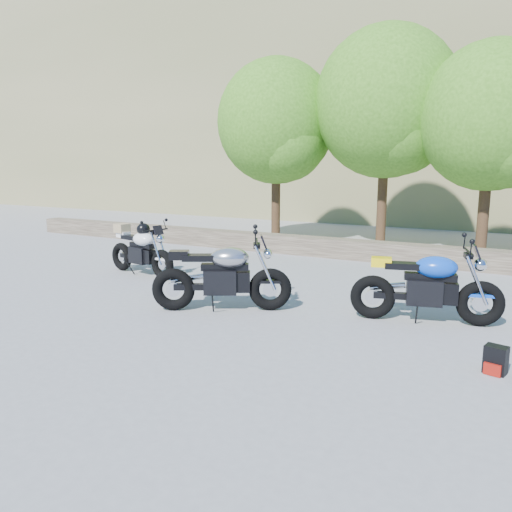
# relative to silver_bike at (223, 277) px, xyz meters

# --- Properties ---
(ground) EXTENTS (90.00, 90.00, 0.00)m
(ground) POSITION_rel_silver_bike_xyz_m (-0.21, 0.18, -0.58)
(ground) COLOR gray
(ground) RESTS_ON ground
(stone_wall) EXTENTS (22.00, 0.55, 0.50)m
(stone_wall) POSITION_rel_silver_bike_xyz_m (-0.21, 5.68, -0.33)
(stone_wall) COLOR #44392D
(stone_wall) RESTS_ON ground
(hillside) EXTENTS (80.00, 30.00, 15.00)m
(hillside) POSITION_rel_silver_bike_xyz_m (2.79, 28.18, 6.92)
(hillside) COLOR olive
(hillside) RESTS_ON ground
(tree_decid_left) EXTENTS (3.67, 3.67, 5.62)m
(tree_decid_left) POSITION_rel_silver_bike_xyz_m (-2.60, 7.32, 3.05)
(tree_decid_left) COLOR #382314
(tree_decid_left) RESTS_ON ground
(tree_decid_mid) EXTENTS (4.08, 4.08, 6.24)m
(tree_decid_mid) POSITION_rel_silver_bike_xyz_m (0.70, 7.72, 3.46)
(tree_decid_mid) COLOR #382314
(tree_decid_mid) RESTS_ON ground
(tree_decid_right) EXTENTS (3.54, 3.54, 5.41)m
(tree_decid_right) POSITION_rel_silver_bike_xyz_m (3.50, 7.12, 2.92)
(tree_decid_right) COLOR #382314
(tree_decid_right) RESTS_ON ground
(silver_bike) EXTENTS (2.16, 1.32, 1.19)m
(silver_bike) POSITION_rel_silver_bike_xyz_m (0.00, 0.00, 0.00)
(silver_bike) COLOR black
(silver_bike) RESTS_ON ground
(white_bike) EXTENTS (2.13, 0.73, 1.18)m
(white_bike) POSITION_rel_silver_bike_xyz_m (-3.14, 1.49, 0.00)
(white_bike) COLOR black
(white_bike) RESTS_ON ground
(blue_bike) EXTENTS (2.28, 0.89, 1.16)m
(blue_bike) POSITION_rel_silver_bike_xyz_m (3.15, 0.98, -0.01)
(blue_bike) COLOR black
(blue_bike) RESTS_ON ground
(backpack) EXTENTS (0.28, 0.26, 0.34)m
(backpack) POSITION_rel_silver_bike_xyz_m (4.25, -0.66, -0.42)
(backpack) COLOR black
(backpack) RESTS_ON ground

